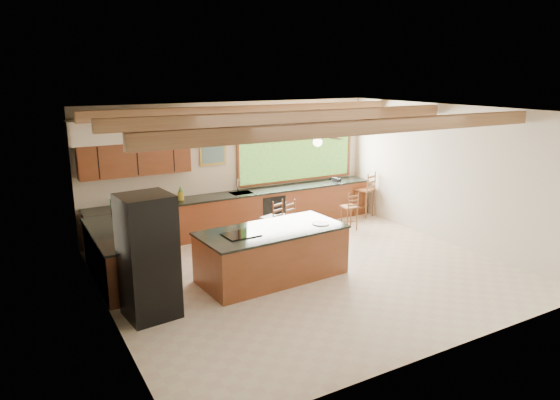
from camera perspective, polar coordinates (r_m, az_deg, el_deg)
ground at (r=9.52m, az=3.22°, el=-8.14°), size 7.20×7.20×0.00m
room_shell at (r=9.38m, az=0.37°, el=5.61°), size 7.27×6.54×3.02m
counter_run at (r=11.13m, az=-7.36°, el=-2.35°), size 7.12×3.10×1.24m
island at (r=9.09m, az=-0.91°, el=-6.10°), size 2.72×1.40×0.94m
refrigerator at (r=7.78m, az=-14.83°, el=-6.29°), size 0.82×0.80×1.92m
bar_stool_a at (r=10.62m, az=-0.78°, el=-2.19°), size 0.48×0.48×1.04m
bar_stool_b at (r=10.78m, az=0.69°, el=-2.10°), size 0.45×0.45×1.00m
bar_stool_c at (r=11.88m, az=8.10°, el=-0.87°), size 0.36×0.36×0.93m
bar_stool_d at (r=13.02m, az=9.84°, el=1.08°), size 0.53×0.53×1.19m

